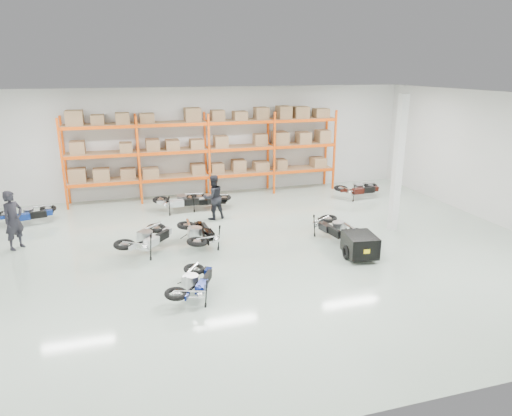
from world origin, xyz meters
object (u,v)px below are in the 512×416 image
object	(u,v)px
person_left	(13,220)
trailer	(360,245)
moto_back_a	(27,211)
moto_touring_right	(335,224)
moto_silver_left	(147,234)
moto_back_b	(181,197)
moto_blue_centre	(193,278)
moto_back_c	(207,197)
moto_back_d	(359,186)
person_back	(213,197)
moto_black_far_left	(199,229)

from	to	relation	value
person_left	trailer	bearing A→B (deg)	-71.91
moto_back_a	person_left	xyz separation A→B (m)	(0.07, -2.31, 0.40)
moto_touring_right	person_left	world-z (taller)	person_left
moto_touring_right	person_left	distance (m)	9.82
moto_silver_left	moto_back_b	xyz separation A→B (m)	(1.48, 3.73, -0.01)
moto_blue_centre	moto_touring_right	world-z (taller)	moto_touring_right
moto_back_c	moto_back_d	world-z (taller)	moto_back_d
moto_back_a	moto_touring_right	bearing A→B (deg)	-127.24
moto_back_c	person_back	distance (m)	1.28
trailer	moto_silver_left	bearing A→B (deg)	166.43
moto_blue_centre	moto_back_a	distance (m)	8.34
moto_silver_left	moto_black_far_left	xyz separation A→B (m)	(1.53, -0.03, -0.00)
moto_back_d	person_back	bearing A→B (deg)	96.96
moto_silver_left	moto_back_b	size ratio (longest dim) A/B	1.02
moto_back_b	moto_back_c	bearing A→B (deg)	-91.11
moto_back_c	moto_back_d	distance (m)	6.38
moto_touring_right	person_left	size ratio (longest dim) A/B	0.96
moto_back_c	person_back	size ratio (longest dim) A/B	0.99
moto_touring_right	moto_back_b	world-z (taller)	moto_back_b
moto_touring_right	moto_back_d	bearing A→B (deg)	45.01
moto_black_far_left	moto_back_c	size ratio (longest dim) A/B	1.13
moto_silver_left	moto_blue_centre	bearing A→B (deg)	146.08
trailer	moto_back_a	distance (m)	11.34
moto_back_c	person_left	size ratio (longest dim) A/B	0.88
moto_back_d	person_back	world-z (taller)	person_back
moto_black_far_left	moto_back_d	xyz separation A→B (m)	(7.31, 3.48, -0.03)
moto_back_a	moto_blue_centre	bearing A→B (deg)	-158.44
trailer	moto_back_d	xyz separation A→B (m)	(3.04, 5.70, 0.10)
moto_touring_right	moto_back_c	bearing A→B (deg)	118.94
moto_touring_right	person_back	bearing A→B (deg)	128.17
moto_back_a	moto_back_d	distance (m)	12.71
moto_silver_left	person_back	bearing A→B (deg)	-94.60
moto_black_far_left	moto_back_a	xyz separation A→B (m)	(-5.40, 3.70, -0.05)
moto_back_d	person_back	distance (m)	6.43
moto_silver_left	moto_back_c	distance (m)	4.46
moto_blue_centre	person_left	distance (m)	6.54
moto_touring_right	moto_black_far_left	bearing A→B (deg)	163.21
moto_back_a	moto_silver_left	bearing A→B (deg)	-146.70
moto_back_a	person_left	world-z (taller)	person_left
moto_blue_centre	moto_back_a	world-z (taller)	moto_back_a
trailer	moto_back_d	distance (m)	6.46
moto_back_b	moto_back_d	distance (m)	7.37
moto_black_far_left	moto_touring_right	xyz separation A→B (m)	(4.27, -0.62, -0.02)
moto_silver_left	moto_back_a	world-z (taller)	moto_silver_left
moto_silver_left	person_left	bearing A→B (deg)	20.72
moto_back_a	moto_back_b	bearing A→B (deg)	-102.58
moto_silver_left	person_left	size ratio (longest dim) A/B	1.00
moto_back_d	person_back	xyz separation A→B (m)	(-6.35, -0.98, 0.29)
moto_touring_right	trailer	size ratio (longest dim) A/B	0.99
moto_back_a	moto_back_c	bearing A→B (deg)	-102.79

